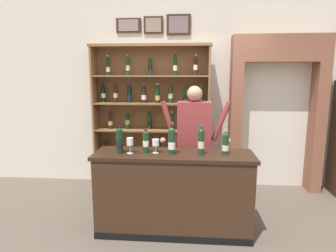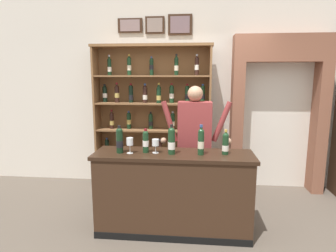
{
  "view_description": "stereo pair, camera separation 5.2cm",
  "coord_description": "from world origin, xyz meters",
  "px_view_note": "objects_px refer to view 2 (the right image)",
  "views": [
    {
      "loc": [
        0.15,
        -3.13,
        1.82
      ],
      "look_at": [
        -0.12,
        0.12,
        1.24
      ],
      "focal_mm": 30.7,
      "sensor_mm": 36.0,
      "label": 1
    },
    {
      "loc": [
        0.2,
        -3.13,
        1.82
      ],
      "look_at": [
        -0.12,
        0.12,
        1.24
      ],
      "focal_mm": 30.7,
      "sensor_mm": 36.0,
      "label": 2
    }
  ],
  "objects_px": {
    "wine_shelf": "(153,116)",
    "tasting_bottle_riserva": "(172,141)",
    "tasting_bottle_brunello": "(120,140)",
    "wine_glass_center": "(130,142)",
    "tasting_counter": "(173,193)",
    "wine_glass_spare": "(155,143)",
    "tasting_bottle_rosso": "(201,141)",
    "tasting_bottle_bianco": "(225,144)",
    "tasting_bottle_super_tuscan": "(146,141)",
    "shopkeeper": "(195,135)"
  },
  "relations": [
    {
      "from": "shopkeeper",
      "to": "wine_glass_spare",
      "type": "distance_m",
      "value": 0.74
    },
    {
      "from": "wine_glass_center",
      "to": "tasting_counter",
      "type": "bearing_deg",
      "value": 5.97
    },
    {
      "from": "tasting_bottle_super_tuscan",
      "to": "tasting_bottle_rosso",
      "type": "relative_size",
      "value": 0.82
    },
    {
      "from": "tasting_counter",
      "to": "tasting_bottle_brunello",
      "type": "relative_size",
      "value": 5.79
    },
    {
      "from": "tasting_counter",
      "to": "tasting_bottle_bianco",
      "type": "relative_size",
      "value": 6.44
    },
    {
      "from": "tasting_bottle_brunello",
      "to": "wine_glass_spare",
      "type": "xyz_separation_m",
      "value": [
        0.4,
        0.03,
        -0.04
      ]
    },
    {
      "from": "tasting_bottle_brunello",
      "to": "wine_glass_center",
      "type": "distance_m",
      "value": 0.12
    },
    {
      "from": "wine_shelf",
      "to": "wine_glass_spare",
      "type": "height_order",
      "value": "wine_shelf"
    },
    {
      "from": "tasting_bottle_riserva",
      "to": "wine_glass_spare",
      "type": "xyz_separation_m",
      "value": [
        -0.18,
        0.03,
        -0.04
      ]
    },
    {
      "from": "wine_glass_spare",
      "to": "tasting_counter",
      "type": "bearing_deg",
      "value": 2.42
    },
    {
      "from": "wine_glass_center",
      "to": "wine_glass_spare",
      "type": "xyz_separation_m",
      "value": [
        0.28,
        0.04,
        -0.01
      ]
    },
    {
      "from": "tasting_bottle_rosso",
      "to": "wine_glass_spare",
      "type": "distance_m",
      "value": 0.51
    },
    {
      "from": "shopkeeper",
      "to": "tasting_bottle_riserva",
      "type": "height_order",
      "value": "shopkeeper"
    },
    {
      "from": "wine_shelf",
      "to": "wine_glass_center",
      "type": "distance_m",
      "value": 1.39
    },
    {
      "from": "tasting_bottle_super_tuscan",
      "to": "tasting_bottle_riserva",
      "type": "xyz_separation_m",
      "value": [
        0.3,
        -0.04,
        0.02
      ]
    },
    {
      "from": "tasting_bottle_brunello",
      "to": "tasting_bottle_bianco",
      "type": "relative_size",
      "value": 1.11
    },
    {
      "from": "tasting_bottle_rosso",
      "to": "tasting_bottle_brunello",
      "type": "bearing_deg",
      "value": -179.45
    },
    {
      "from": "tasting_bottle_rosso",
      "to": "tasting_bottle_bianco",
      "type": "distance_m",
      "value": 0.28
    },
    {
      "from": "tasting_bottle_riserva",
      "to": "wine_glass_spare",
      "type": "height_order",
      "value": "tasting_bottle_riserva"
    },
    {
      "from": "tasting_bottle_riserva",
      "to": "wine_glass_center",
      "type": "height_order",
      "value": "tasting_bottle_riserva"
    },
    {
      "from": "wine_shelf",
      "to": "tasting_bottle_riserva",
      "type": "distance_m",
      "value": 1.44
    },
    {
      "from": "wine_glass_spare",
      "to": "wine_glass_center",
      "type": "bearing_deg",
      "value": -171.52
    },
    {
      "from": "tasting_bottle_super_tuscan",
      "to": "wine_glass_spare",
      "type": "xyz_separation_m",
      "value": [
        0.11,
        -0.01,
        -0.02
      ]
    },
    {
      "from": "tasting_bottle_brunello",
      "to": "tasting_bottle_riserva",
      "type": "xyz_separation_m",
      "value": [
        0.59,
        0.0,
        0.0
      ]
    },
    {
      "from": "tasting_bottle_riserva",
      "to": "wine_glass_center",
      "type": "relative_size",
      "value": 1.87
    },
    {
      "from": "wine_shelf",
      "to": "tasting_bottle_bianco",
      "type": "height_order",
      "value": "wine_shelf"
    },
    {
      "from": "shopkeeper",
      "to": "tasting_bottle_brunello",
      "type": "relative_size",
      "value": 5.39
    },
    {
      "from": "tasting_counter",
      "to": "wine_glass_center",
      "type": "distance_m",
      "value": 0.78
    },
    {
      "from": "tasting_counter",
      "to": "tasting_bottle_rosso",
      "type": "height_order",
      "value": "tasting_bottle_rosso"
    },
    {
      "from": "tasting_bottle_bianco",
      "to": "wine_glass_center",
      "type": "relative_size",
      "value": 1.57
    },
    {
      "from": "tasting_counter",
      "to": "shopkeeper",
      "type": "bearing_deg",
      "value": 68.43
    },
    {
      "from": "tasting_bottle_super_tuscan",
      "to": "wine_glass_center",
      "type": "height_order",
      "value": "tasting_bottle_super_tuscan"
    },
    {
      "from": "tasting_counter",
      "to": "tasting_bottle_brunello",
      "type": "bearing_deg",
      "value": -175.97
    },
    {
      "from": "wine_shelf",
      "to": "tasting_bottle_brunello",
      "type": "xyz_separation_m",
      "value": [
        -0.17,
        -1.38,
        -0.08
      ]
    },
    {
      "from": "tasting_counter",
      "to": "tasting_bottle_super_tuscan",
      "type": "relative_size",
      "value": 6.56
    },
    {
      "from": "tasting_counter",
      "to": "wine_glass_spare",
      "type": "xyz_separation_m",
      "value": [
        -0.2,
        -0.01,
        0.59
      ]
    },
    {
      "from": "tasting_bottle_brunello",
      "to": "tasting_bottle_rosso",
      "type": "xyz_separation_m",
      "value": [
        0.91,
        0.01,
        0.01
      ]
    },
    {
      "from": "tasting_bottle_bianco",
      "to": "tasting_counter",
      "type": "bearing_deg",
      "value": -179.1
    },
    {
      "from": "wine_shelf",
      "to": "tasting_bottle_riserva",
      "type": "height_order",
      "value": "wine_shelf"
    },
    {
      "from": "wine_glass_spare",
      "to": "tasting_bottle_brunello",
      "type": "bearing_deg",
      "value": -175.17
    },
    {
      "from": "shopkeeper",
      "to": "tasting_bottle_brunello",
      "type": "height_order",
      "value": "shopkeeper"
    },
    {
      "from": "shopkeeper",
      "to": "tasting_bottle_super_tuscan",
      "type": "xyz_separation_m",
      "value": [
        -0.55,
        -0.59,
        0.05
      ]
    },
    {
      "from": "tasting_bottle_bianco",
      "to": "wine_glass_center",
      "type": "bearing_deg",
      "value": -176.77
    },
    {
      "from": "wine_glass_center",
      "to": "tasting_bottle_rosso",
      "type": "bearing_deg",
      "value": 1.23
    },
    {
      "from": "wine_shelf",
      "to": "wine_glass_center",
      "type": "bearing_deg",
      "value": -91.97
    },
    {
      "from": "wine_glass_spare",
      "to": "tasting_bottle_riserva",
      "type": "bearing_deg",
      "value": -9.04
    },
    {
      "from": "tasting_bottle_super_tuscan",
      "to": "tasting_bottle_bianco",
      "type": "xyz_separation_m",
      "value": [
        0.89,
        0.01,
        -0.01
      ]
    },
    {
      "from": "wine_shelf",
      "to": "tasting_counter",
      "type": "height_order",
      "value": "wine_shelf"
    },
    {
      "from": "tasting_bottle_bianco",
      "to": "wine_glass_spare",
      "type": "height_order",
      "value": "tasting_bottle_bianco"
    },
    {
      "from": "wine_glass_spare",
      "to": "tasting_bottle_bianco",
      "type": "bearing_deg",
      "value": 1.3
    }
  ]
}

